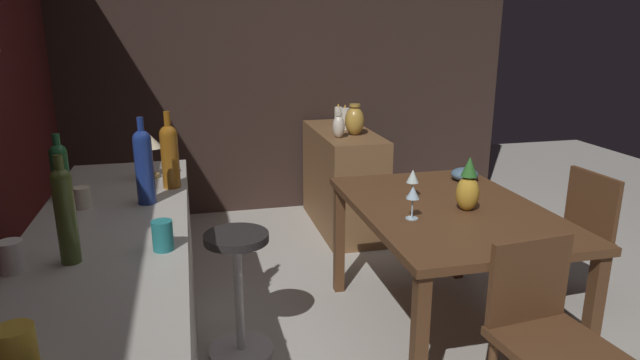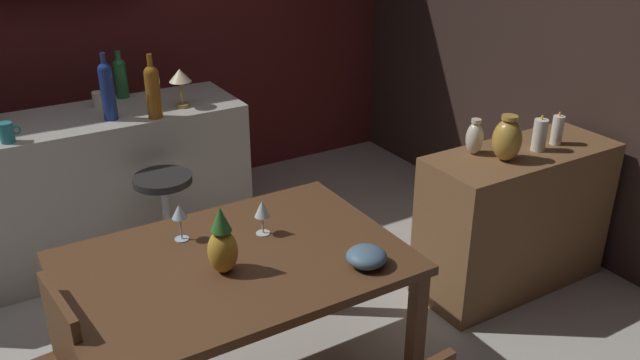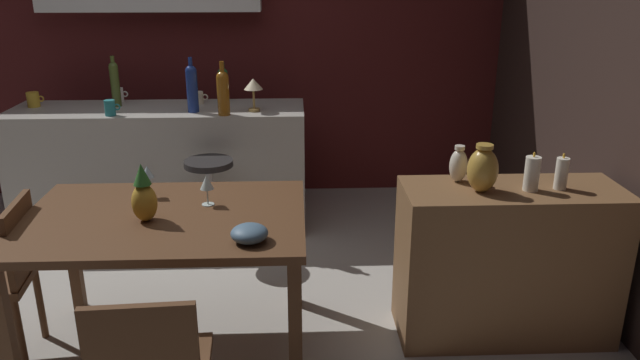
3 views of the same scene
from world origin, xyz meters
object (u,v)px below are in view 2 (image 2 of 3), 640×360
Objects in this scene: wine_bottle_green at (121,76)px; pillar_candle_tall at (557,130)px; wine_glass_left at (179,213)px; wine_bottle_amber at (153,89)px; pineapple_centerpiece at (222,244)px; cup_cream at (99,99)px; sideboard_cabinet at (514,219)px; cup_teal at (7,133)px; bar_stool at (168,226)px; vase_ceramic_ivory at (475,138)px; vase_brass at (507,139)px; wine_glass_right at (262,210)px; fruit_bowl at (366,257)px; pillar_candle_short at (540,135)px; dining_table at (235,276)px; wine_bottle_cobalt at (107,89)px; counter_lamp at (180,78)px.

pillar_candle_tall is at bearing -44.16° from wine_bottle_green.
wine_bottle_amber is (0.27, 1.12, 0.20)m from wine_glass_left.
pineapple_centerpiece is 1.81m from cup_cream.
sideboard_cabinet is 3.01× the size of wine_bottle_amber.
cup_teal is (-0.55, 1.46, 0.09)m from pineapple_centerpiece.
bar_stool is at bearing 148.51° from sideboard_cabinet.
vase_ceramic_ivory is (1.53, 0.25, 0.05)m from pineapple_centerpiece.
vase_ceramic_ivory is (-0.48, 0.13, 0.01)m from pillar_candle_tall.
vase_brass reaches higher than sideboard_cabinet.
wine_bottle_green is at bearing 132.45° from sideboard_cabinet.
wine_glass_right is 0.66× the size of vase_brass.
wine_bottle_amber is at bearing 99.43° from fruit_bowl.
cup_cream is (-1.79, 1.66, 0.54)m from sideboard_cabinet.
wine_glass_left is 0.34m from wine_glass_right.
pineapple_centerpiece is 1.46× the size of vase_ceramic_ivory.
vase_brass is at bearing -35.45° from bar_stool.
pillar_candle_short is (1.86, -1.69, -0.04)m from cup_cream.
pillar_candle_short is 0.25m from vase_brass.
cup_cream is at bearing -147.14° from wine_bottle_green.
cup_cream is at bearing 140.16° from pillar_candle_tall.
pillar_candle_short reaches higher than wine_glass_right.
sideboard_cabinet is at bearing 16.98° from fruit_bowl.
vase_ceramic_ivory reaches higher than cup_cream.
wine_bottle_green is 2.57m from pillar_candle_tall.
vase_ceramic_ivory is (1.03, 0.51, 0.13)m from fruit_bowl.
cup_cream is at bearing 92.43° from dining_table.
cup_cream is at bearing 99.40° from wine_glass_right.
fruit_bowl is 2.21m from wine_bottle_green.
vase_ceramic_ivory is at bearing -2.36° from wine_glass_left.
wine_bottle_cobalt is (0.05, 1.22, 0.21)m from wine_glass_left.
pillar_candle_tall reaches higher than dining_table.
cup_teal is 1.01× the size of cup_cream.
wine_bottle_amber reaches higher than wine_bottle_green.
cup_teal is (-0.77, 0.02, -0.11)m from wine_bottle_amber.
sideboard_cabinet is at bearing -39.64° from wine_bottle_amber.
wine_bottle_green is at bearing 124.21° from counter_lamp.
bar_stool is at bearing 148.76° from pillar_candle_short.
wine_bottle_green is (0.17, 0.37, -0.04)m from wine_bottle_cobalt.
pillar_candle_short is at bearing -6.21° from wine_glass_left.
cup_teal is (-1.05, 1.71, 0.18)m from fruit_bowl.
wine_glass_right is 1.51m from cup_teal.
vase_brass is (-0.18, -0.04, 0.52)m from sideboard_cabinet.
sideboard_cabinet is 10.30× the size of cup_teal.
vase_brass is (1.61, -1.70, -0.01)m from cup_cream.
wine_glass_left is 1.56× the size of cup_cream.
wine_bottle_cobalt is 0.42m from counter_lamp.
wine_glass_left is 0.59× the size of pineapple_centerpiece.
wine_glass_right is 1.47× the size of cup_teal.
cup_cream is (-0.50, 2.06, 0.17)m from fruit_bowl.
pineapple_centerpiece is at bearing -80.31° from wine_glass_left.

